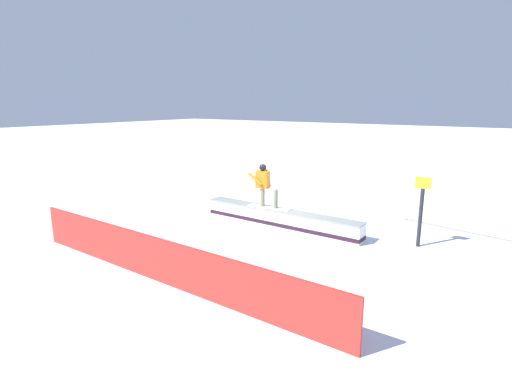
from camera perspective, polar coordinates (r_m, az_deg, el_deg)
ground_plane at (r=12.56m, az=3.38°, el=-4.92°), size 120.00×120.00×0.00m
grind_box at (r=12.49m, az=3.39°, el=-3.82°), size 5.34×0.66×0.55m
snowboarder at (r=12.53m, az=1.20°, el=1.13°), size 1.44×0.48×1.36m
safety_fence at (r=8.88m, az=-13.19°, el=-9.43°), size 8.84×0.26×0.98m
trail_marker at (r=11.45m, az=22.24°, el=-2.33°), size 0.40×0.10×1.88m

